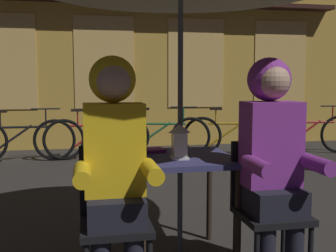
{
  "coord_description": "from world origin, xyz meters",
  "views": [
    {
      "loc": [
        -0.64,
        -2.75,
        1.25
      ],
      "look_at": [
        0.0,
        0.42,
        0.9
      ],
      "focal_mm": 44.3,
      "sensor_mm": 36.0,
      "label": 1
    }
  ],
  "objects_px": {
    "bicycle_third": "(96,137)",
    "bicycle_fourth": "(160,136)",
    "bicycle_fifth": "(232,135)",
    "bicycle_furthest": "(310,134)",
    "lantern": "(179,141)",
    "chair_right": "(267,203)",
    "cafe_table": "(180,170)",
    "person_left_hooded": "(114,154)",
    "bicycle_second": "(20,140)",
    "person_right_hooded": "(273,148)",
    "chair_left": "(115,212)",
    "book": "(150,150)"
  },
  "relations": [
    {
      "from": "person_left_hooded",
      "to": "bicycle_second",
      "type": "bearing_deg",
      "value": 104.69
    },
    {
      "from": "cafe_table",
      "to": "person_left_hooded",
      "type": "height_order",
      "value": "person_left_hooded"
    },
    {
      "from": "bicycle_fourth",
      "to": "bicycle_second",
      "type": "bearing_deg",
      "value": -178.26
    },
    {
      "from": "bicycle_fourth",
      "to": "bicycle_furthest",
      "type": "bearing_deg",
      "value": -5.63
    },
    {
      "from": "cafe_table",
      "to": "lantern",
      "type": "relative_size",
      "value": 3.2
    },
    {
      "from": "cafe_table",
      "to": "chair_left",
      "type": "distance_m",
      "value": 0.62
    },
    {
      "from": "person_left_hooded",
      "to": "chair_left",
      "type": "bearing_deg",
      "value": 90.0
    },
    {
      "from": "lantern",
      "to": "bicycle_second",
      "type": "xyz_separation_m",
      "value": [
        -1.6,
        4.06,
        -0.51
      ]
    },
    {
      "from": "bicycle_second",
      "to": "bicycle_fourth",
      "type": "height_order",
      "value": "same"
    },
    {
      "from": "cafe_table",
      "to": "person_left_hooded",
      "type": "distance_m",
      "value": 0.67
    },
    {
      "from": "chair_left",
      "to": "person_left_hooded",
      "type": "bearing_deg",
      "value": -90.0
    },
    {
      "from": "lantern",
      "to": "book",
      "type": "height_order",
      "value": "lantern"
    },
    {
      "from": "lantern",
      "to": "bicycle_fifth",
      "type": "bearing_deg",
      "value": 65.09
    },
    {
      "from": "cafe_table",
      "to": "lantern",
      "type": "bearing_deg",
      "value": -105.97
    },
    {
      "from": "chair_left",
      "to": "chair_right",
      "type": "height_order",
      "value": "same"
    },
    {
      "from": "chair_left",
      "to": "person_right_hooded",
      "type": "xyz_separation_m",
      "value": [
        0.96,
        -0.06,
        0.36
      ]
    },
    {
      "from": "cafe_table",
      "to": "bicycle_second",
      "type": "height_order",
      "value": "bicycle_second"
    },
    {
      "from": "bicycle_fifth",
      "to": "bicycle_furthest",
      "type": "bearing_deg",
      "value": -2.23
    },
    {
      "from": "cafe_table",
      "to": "bicycle_fourth",
      "type": "xyz_separation_m",
      "value": [
        0.59,
        4.03,
        -0.29
      ]
    },
    {
      "from": "bicycle_furthest",
      "to": "person_right_hooded",
      "type": "bearing_deg",
      "value": -123.01
    },
    {
      "from": "bicycle_second",
      "to": "person_right_hooded",
      "type": "bearing_deg",
      "value": -64.3
    },
    {
      "from": "lantern",
      "to": "chair_right",
      "type": "height_order",
      "value": "lantern"
    },
    {
      "from": "person_right_hooded",
      "to": "bicycle_third",
      "type": "relative_size",
      "value": 0.84
    },
    {
      "from": "person_right_hooded",
      "to": "bicycle_second",
      "type": "distance_m",
      "value": 4.89
    },
    {
      "from": "person_left_hooded",
      "to": "bicycle_fifth",
      "type": "relative_size",
      "value": 0.85
    },
    {
      "from": "person_right_hooded",
      "to": "bicycle_fourth",
      "type": "height_order",
      "value": "person_right_hooded"
    },
    {
      "from": "bicycle_third",
      "to": "bicycle_fourth",
      "type": "xyz_separation_m",
      "value": [
        1.07,
        -0.0,
        0.0
      ]
    },
    {
      "from": "bicycle_second",
      "to": "bicycle_fifth",
      "type": "xyz_separation_m",
      "value": [
        3.42,
        -0.13,
        0.0
      ]
    },
    {
      "from": "cafe_table",
      "to": "bicycle_second",
      "type": "xyz_separation_m",
      "value": [
        -1.63,
        3.96,
        -0.29
      ]
    },
    {
      "from": "cafe_table",
      "to": "bicycle_fourth",
      "type": "distance_m",
      "value": 4.08
    },
    {
      "from": "lantern",
      "to": "bicycle_second",
      "type": "height_order",
      "value": "lantern"
    },
    {
      "from": "chair_left",
      "to": "bicycle_fourth",
      "type": "height_order",
      "value": "chair_left"
    },
    {
      "from": "cafe_table",
      "to": "bicycle_fifth",
      "type": "xyz_separation_m",
      "value": [
        1.79,
        3.82,
        -0.29
      ]
    },
    {
      "from": "lantern",
      "to": "bicycle_fourth",
      "type": "relative_size",
      "value": 0.14
    },
    {
      "from": "bicycle_third",
      "to": "cafe_table",
      "type": "bearing_deg",
      "value": -83.32
    },
    {
      "from": "cafe_table",
      "to": "lantern",
      "type": "height_order",
      "value": "lantern"
    },
    {
      "from": "chair_right",
      "to": "bicycle_third",
      "type": "relative_size",
      "value": 0.52
    },
    {
      "from": "lantern",
      "to": "bicycle_furthest",
      "type": "xyz_separation_m",
      "value": [
        3.23,
        3.87,
        -0.51
      ]
    },
    {
      "from": "bicycle_fifth",
      "to": "bicycle_furthest",
      "type": "distance_m",
      "value": 1.41
    },
    {
      "from": "lantern",
      "to": "chair_left",
      "type": "distance_m",
      "value": 0.64
    },
    {
      "from": "book",
      "to": "bicycle_furthest",
      "type": "bearing_deg",
      "value": 38.35
    },
    {
      "from": "person_left_hooded",
      "to": "bicycle_third",
      "type": "relative_size",
      "value": 0.84
    },
    {
      "from": "chair_left",
      "to": "person_right_hooded",
      "type": "relative_size",
      "value": 0.62
    },
    {
      "from": "lantern",
      "to": "person_right_hooded",
      "type": "height_order",
      "value": "person_right_hooded"
    },
    {
      "from": "bicycle_second",
      "to": "bicycle_furthest",
      "type": "relative_size",
      "value": 1.0
    },
    {
      "from": "cafe_table",
      "to": "book",
      "type": "relative_size",
      "value": 3.7
    },
    {
      "from": "cafe_table",
      "to": "person_right_hooded",
      "type": "relative_size",
      "value": 0.53
    },
    {
      "from": "person_left_hooded",
      "to": "bicycle_fifth",
      "type": "height_order",
      "value": "person_left_hooded"
    },
    {
      "from": "lantern",
      "to": "book",
      "type": "distance_m",
      "value": 0.35
    },
    {
      "from": "person_left_hooded",
      "to": "bicycle_fifth",
      "type": "bearing_deg",
      "value": 61.84
    }
  ]
}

